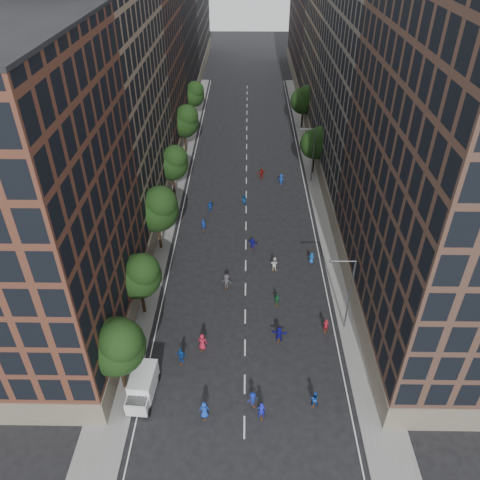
{
  "coord_description": "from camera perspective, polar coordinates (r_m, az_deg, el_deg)",
  "views": [
    {
      "loc": [
        -0.02,
        -23.59,
        36.69
      ],
      "look_at": [
        -0.75,
        25.22,
        2.0
      ],
      "focal_mm": 35.0,
      "sensor_mm": 36.0,
      "label": 1
    }
  ],
  "objects": [
    {
      "name": "skater_9",
      "position": [
        55.13,
        -1.64,
        -5.08
      ],
      "size": [
        1.3,
        0.91,
        1.84
      ],
      "primitive_type": "imported",
      "rotation": [
        0.0,
        0.0,
        2.94
      ],
      "color": "#403F44",
      "rests_on": "ground"
    },
    {
      "name": "tree_right_b",
      "position": [
        97.14,
        7.9,
        16.63
      ],
      "size": [
        5.2,
        5.2,
        8.83
      ],
      "color": "black",
      "rests_on": "ground"
    },
    {
      "name": "cargo_van",
      "position": [
        45.28,
        -11.82,
        -17.07
      ],
      "size": [
        2.52,
        4.83,
        2.5
      ],
      "rotation": [
        0.0,
        0.0,
        -0.07
      ],
      "color": "white",
      "rests_on": "ground"
    },
    {
      "name": "skater_13",
      "position": [
        65.0,
        -4.49,
        1.84
      ],
      "size": [
        0.67,
        0.47,
        1.74
      ],
      "primitive_type": "imported",
      "rotation": [
        0.0,
        0.0,
        3.05
      ],
      "color": "#13329E",
      "rests_on": "ground"
    },
    {
      "name": "bldg_left_b",
      "position": [
        64.66,
        -16.94,
        16.21
      ],
      "size": [
        14.0,
        26.0,
        34.0
      ],
      "primitive_type": "cube",
      "color": "#7E6A53",
      "rests_on": "ground"
    },
    {
      "name": "skater_2",
      "position": [
        44.73,
        9.04,
        -18.57
      ],
      "size": [
        0.9,
        0.76,
        1.65
      ],
      "primitive_type": "imported",
      "rotation": [
        0.0,
        0.0,
        2.96
      ],
      "color": "#133E9C",
      "rests_on": "ground"
    },
    {
      "name": "bldg_left_a",
      "position": [
        45.03,
        -24.24,
        3.21
      ],
      "size": [
        14.0,
        22.0,
        30.0
      ],
      "primitive_type": "cube",
      "color": "#562E20",
      "rests_on": "ground"
    },
    {
      "name": "tree_left_3",
      "position": [
        71.41,
        -8.19,
        9.41
      ],
      "size": [
        5.0,
        5.0,
        8.58
      ],
      "color": "black",
      "rests_on": "ground"
    },
    {
      "name": "bldg_left_e",
      "position": [
        142.86,
        -7.52,
        25.59
      ],
      "size": [
        14.0,
        40.0,
        26.0
      ],
      "primitive_type": "cube",
      "color": "#5F584F",
      "rests_on": "ground"
    },
    {
      "name": "skater_14",
      "position": [
        70.37,
        0.48,
        4.85
      ],
      "size": [
        0.94,
        0.75,
        1.86
      ],
      "primitive_type": "imported",
      "rotation": [
        0.0,
        0.0,
        3.19
      ],
      "color": "#114792",
      "rests_on": "ground"
    },
    {
      "name": "skater_5",
      "position": [
        49.27,
        4.79,
        -11.37
      ],
      "size": [
        1.71,
        0.78,
        1.77
      ],
      "primitive_type": "imported",
      "rotation": [
        0.0,
        0.0,
        2.98
      ],
      "color": "#171190",
      "rests_on": "ground"
    },
    {
      "name": "streetlamp_far",
      "position": [
        76.2,
        8.77,
        10.54
      ],
      "size": [
        2.64,
        0.22,
        9.06
      ],
      "color": "#595B60",
      "rests_on": "ground"
    },
    {
      "name": "skater_8",
      "position": [
        57.76,
        4.2,
        -2.97
      ],
      "size": [
        1.11,
        1.0,
        1.86
      ],
      "primitive_type": "imported",
      "rotation": [
        0.0,
        0.0,
        2.74
      ],
      "color": "white",
      "rests_on": "ground"
    },
    {
      "name": "skater_12",
      "position": [
        59.52,
        8.7,
        -2.22
      ],
      "size": [
        0.87,
        0.73,
        1.51
      ],
      "primitive_type": "imported",
      "rotation": [
        0.0,
        0.0,
        2.75
      ],
      "color": "blue",
      "rests_on": "ground"
    },
    {
      "name": "skater_4",
      "position": [
        47.42,
        -7.17,
        -13.87
      ],
      "size": [
        1.21,
        0.73,
        1.93
      ],
      "primitive_type": "imported",
      "rotation": [
        0.0,
        0.0,
        2.9
      ],
      "color": "#123D95",
      "rests_on": "ground"
    },
    {
      "name": "tree_left_4",
      "position": [
        85.83,
        -6.75,
        14.28
      ],
      "size": [
        5.4,
        5.4,
        9.08
      ],
      "color": "black",
      "rests_on": "ground"
    },
    {
      "name": "streetlamp_near",
      "position": [
        48.66,
        13.05,
        -6.1
      ],
      "size": [
        2.64,
        0.22,
        9.06
      ],
      "color": "#595B60",
      "rests_on": "ground"
    },
    {
      "name": "skater_7",
      "position": [
        50.83,
        10.42,
        -10.24
      ],
      "size": [
        0.64,
        0.45,
        1.65
      ],
      "primitive_type": "imported",
      "rotation": [
        0.0,
        0.0,
        3.04
      ],
      "color": "maroon",
      "rests_on": "ground"
    },
    {
      "name": "bldg_right_b",
      "position": [
        73.06,
        16.76,
        17.96
      ],
      "size": [
        14.0,
        28.0,
        33.0
      ],
      "primitive_type": "cube",
      "color": "#5F584F",
      "rests_on": "ground"
    },
    {
      "name": "sidewalk_left",
      "position": [
        80.86,
        -7.83,
        8.13
      ],
      "size": [
        4.0,
        105.0,
        0.15
      ],
      "primitive_type": "cube",
      "color": "slate",
      "rests_on": "ground"
    },
    {
      "name": "bldg_right_c",
      "position": [
        98.38,
        13.08,
        23.34
      ],
      "size": [
        14.0,
        26.0,
        35.0
      ],
      "primitive_type": "cube",
      "color": "#7E6A53",
      "rests_on": "ground"
    },
    {
      "name": "tree_left_2",
      "position": [
        59.02,
        -10.0,
        3.89
      ],
      "size": [
        5.6,
        5.6,
        9.45
      ],
      "color": "black",
      "rests_on": "ground"
    },
    {
      "name": "ground",
      "position": [
        73.42,
        0.77,
        5.41
      ],
      "size": [
        240.0,
        240.0,
        0.0
      ],
      "primitive_type": "plane",
      "color": "black",
      "rests_on": "ground"
    },
    {
      "name": "skater_17",
      "position": [
        78.08,
        2.65,
        8.06
      ],
      "size": [
        1.71,
        1.15,
        1.77
      ],
      "primitive_type": "imported",
      "rotation": [
        0.0,
        0.0,
        3.57
      ],
      "color": "maroon",
      "rests_on": "ground"
    },
    {
      "name": "bldg_right_d",
      "position": [
        130.81,
        10.21,
        25.37
      ],
      "size": [
        14.0,
        40.0,
        30.0
      ],
      "primitive_type": "cube",
      "color": "#493127",
      "rests_on": "ground"
    },
    {
      "name": "skater_0",
      "position": [
        43.55,
        -4.37,
        -19.99
      ],
      "size": [
        0.93,
        0.65,
        1.83
      ],
      "primitive_type": "imported",
      "rotation": [
        0.0,
        0.0,
        3.22
      ],
      "color": "#163EB4",
      "rests_on": "ground"
    },
    {
      "name": "bldg_right_a",
      "position": [
        46.91,
        24.99,
        8.52
      ],
      "size": [
        14.0,
        30.0,
        36.0
      ],
      "primitive_type": "cube",
      "color": "#493127",
      "rests_on": "ground"
    },
    {
      "name": "skater_6",
      "position": [
        48.41,
        -4.62,
        -12.3
      ],
      "size": [
        1.06,
        0.8,
        1.95
      ],
      "primitive_type": "imported",
      "rotation": [
        0.0,
        0.0,
        2.94
      ],
      "color": "maroon",
      "rests_on": "ground"
    },
    {
      "name": "skater_15",
      "position": [
        76.29,
        5.03,
        7.3
      ],
      "size": [
        1.28,
        0.83,
        1.87
      ],
      "primitive_type": "imported",
      "rotation": [
        0.0,
        0.0,
        3.02
      ],
      "color": "#143FA5",
      "rests_on": "ground"
    },
    {
      "name": "skater_1",
      "position": [
        43.4,
        2.62,
        -20.08
      ],
      "size": [
        0.75,
        0.55,
        1.91
      ],
      "primitive_type": "imported",
      "rotation": [
        0.0,
        0.0,
        3.28
      ],
      "color": "#171DBD",
      "rests_on": "ground"
    },
    {
      "name": "skater_16",
      "position": [
        68.86,
        -3.64,
        4.03
      ],
      "size": [
        1.16,
        0.73,
        1.84
      ],
      "primitive_type": "imported",
      "rotation": [
        0.0,
        0.0,
        3.43
      ],
      "color": "#1443A7",
      "rests_on": "ground"
    },
    {
      "name": "sidewalk_right",
      "position": [
        80.86,
        9.41,
        7.98
      ],
      "size": [
        4.0,
        105.0,
        0.15
      ],
      "primitive_type": "cube",
      "color": "slate",
      "rests_on": "ground"
    },
    {
      "name": "bldg_left_d",
      "position": [
        109.26,
        -10.03,
        24.01
      ],
      "size": [
        14.0,
        28.0,
        32.0
      ],
      "primitive_type": "cube",
      "color": "#2C211D",
      "rests_on": "ground"
    },
    {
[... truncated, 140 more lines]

